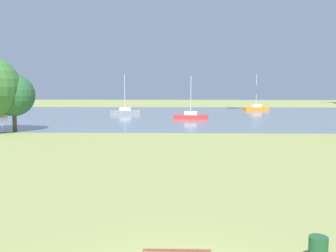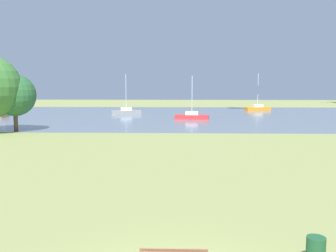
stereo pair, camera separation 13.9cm
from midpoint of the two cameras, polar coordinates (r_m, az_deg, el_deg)
name	(u,v)px [view 2 (the right image)]	position (r m, az deg, el deg)	size (l,w,h in m)	color
ground_plane	(179,146)	(32.02, 1.69, -3.00)	(160.00, 160.00, 0.00)	#8C9351
litter_bin	(316,250)	(12.75, 21.29, -16.72)	(0.56, 0.56, 0.80)	#1E512D
water_surface	(180,116)	(59.81, 1.79, 1.50)	(140.00, 40.00, 0.02)	slate
sailboat_blue	(3,110)	(70.67, -23.09, 2.13)	(4.81, 1.53, 6.81)	blue
sailboat_orange	(257,108)	(72.93, 13.13, 2.61)	(5.03, 2.97, 6.74)	orange
sailboat_red	(192,116)	(54.72, 3.62, 1.48)	(4.94, 2.02, 6.11)	red
sailboat_gray	(126,112)	(63.06, -6.13, 2.14)	(5.01, 2.49, 6.49)	gray
tree_east_far	(15,95)	(44.08, -21.63, 4.24)	(4.46, 4.46, 6.12)	brown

